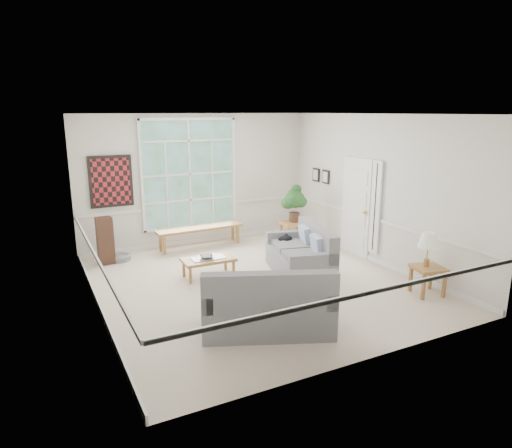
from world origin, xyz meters
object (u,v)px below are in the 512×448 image
Objects in this scene: loveseat_right at (299,251)px; coffee_table at (209,267)px; end_table at (293,233)px; loveseat_front at (267,297)px; side_table at (427,281)px.

loveseat_right is 1.79× the size of coffee_table.
end_table reaches higher than coffee_table.
loveseat_front is at bearing -89.29° from coffee_table.
end_table is (2.59, 3.54, -0.23)m from loveseat_front.
end_table is at bearing 96.98° from side_table.
side_table is at bearing -37.58° from loveseat_right.
loveseat_right is at bearing -21.66° from coffee_table.
end_table reaches higher than side_table.
loveseat_right is 2.35m from loveseat_front.
side_table is at bearing 20.94° from loveseat_front.
loveseat_front is 3.67× the size of side_table.
side_table is at bearing -83.02° from end_table.
loveseat_front is 3.04m from side_table.
coffee_table is 2.81m from end_table.
end_table is at bearing 25.54° from coffee_table.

